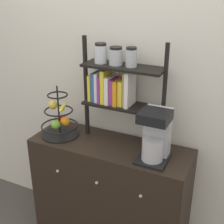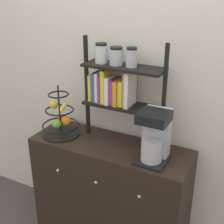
# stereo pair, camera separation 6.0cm
# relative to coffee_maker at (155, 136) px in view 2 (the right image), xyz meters

# --- Properties ---
(wall_back) EXTENTS (7.00, 0.05, 2.60)m
(wall_back) POSITION_rel_coffee_maker_xyz_m (-0.36, 0.29, 0.21)
(wall_back) COLOR silver
(wall_back) RESTS_ON ground_plane
(sideboard) EXTENTS (1.22, 0.44, 0.91)m
(sideboard) POSITION_rel_coffee_maker_xyz_m (-0.36, 0.04, -0.63)
(sideboard) COLOR black
(sideboard) RESTS_ON ground_plane
(coffee_maker) EXTENTS (0.21, 0.23, 0.36)m
(coffee_maker) POSITION_rel_coffee_maker_xyz_m (0.00, 0.00, 0.00)
(coffee_maker) COLOR black
(coffee_maker) RESTS_ON sideboard
(fruit_stand) EXTENTS (0.29, 0.29, 0.41)m
(fruit_stand) POSITION_rel_coffee_maker_xyz_m (-0.78, 0.01, -0.05)
(fruit_stand) COLOR black
(fruit_stand) RESTS_ON sideboard
(shelf_hutch) EXTENTS (0.63, 0.20, 0.77)m
(shelf_hutch) POSITION_rel_coffee_maker_xyz_m (-0.36, 0.13, 0.28)
(shelf_hutch) COLOR black
(shelf_hutch) RESTS_ON sideboard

